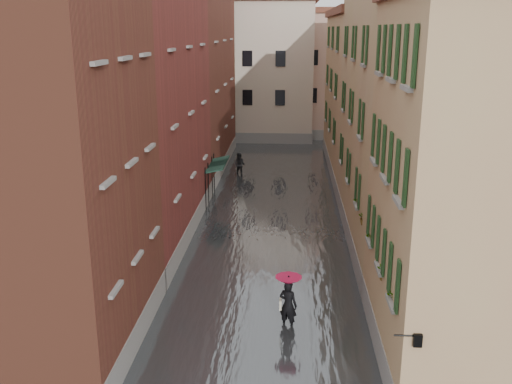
% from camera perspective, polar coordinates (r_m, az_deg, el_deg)
% --- Properties ---
extents(ground, '(120.00, 120.00, 0.00)m').
position_cam_1_polar(ground, '(21.93, 0.40, -12.95)').
color(ground, slate).
rests_on(ground, ground).
extents(floodwater, '(10.00, 60.00, 0.20)m').
position_cam_1_polar(floodwater, '(33.85, 1.61, -2.08)').
color(floodwater, '#494D51').
rests_on(floodwater, ground).
extents(building_left_near, '(6.00, 8.00, 13.00)m').
position_cam_1_polar(building_left_near, '(19.39, -21.07, 2.65)').
color(building_left_near, brown).
rests_on(building_left_near, ground).
extents(building_left_mid, '(6.00, 14.00, 12.50)m').
position_cam_1_polar(building_left_mid, '(29.60, -12.35, 7.17)').
color(building_left_mid, maroon).
rests_on(building_left_mid, ground).
extents(building_left_far, '(6.00, 16.00, 14.00)m').
position_cam_1_polar(building_left_far, '(44.04, -7.13, 11.21)').
color(building_left_far, brown).
rests_on(building_left_far, ground).
extents(building_right_near, '(6.00, 8.00, 11.50)m').
position_cam_1_polar(building_right_near, '(18.81, 21.89, -0.19)').
color(building_right_near, '#A57B55').
rests_on(building_right_near, ground).
extents(building_right_mid, '(6.00, 14.00, 13.00)m').
position_cam_1_polar(building_right_mid, '(29.07, 15.47, 7.31)').
color(building_right_mid, '#A27E62').
rests_on(building_right_mid, ground).
extents(building_right_far, '(6.00, 16.00, 11.50)m').
position_cam_1_polar(building_right_far, '(43.84, 11.49, 9.35)').
color(building_right_far, '#A57B55').
rests_on(building_right_far, ground).
extents(building_end_cream, '(12.00, 9.00, 13.00)m').
position_cam_1_polar(building_end_cream, '(57.44, -0.52, 11.94)').
color(building_end_cream, beige).
rests_on(building_end_cream, ground).
extents(building_end_pink, '(10.00, 9.00, 12.00)m').
position_cam_1_polar(building_end_pink, '(59.54, 8.47, 11.43)').
color(building_end_pink, tan).
rests_on(building_end_pink, ground).
extents(awning_near, '(1.09, 2.94, 2.80)m').
position_cam_1_polar(awning_near, '(34.93, -4.01, 2.49)').
color(awning_near, '#163227').
rests_on(awning_near, ground).
extents(awning_far, '(1.09, 2.71, 2.80)m').
position_cam_1_polar(awning_far, '(35.94, -3.80, 2.88)').
color(awning_far, '#163227').
rests_on(awning_far, ground).
extents(wall_lantern, '(0.71, 0.22, 0.35)m').
position_cam_1_polar(wall_lantern, '(15.56, 15.76, -13.98)').
color(wall_lantern, black).
rests_on(wall_lantern, ground).
extents(window_planters, '(0.59, 10.12, 0.84)m').
position_cam_1_polar(window_planters, '(21.13, 11.75, -4.01)').
color(window_planters, brown).
rests_on(window_planters, ground).
extents(pedestrian_main, '(0.99, 0.99, 2.06)m').
position_cam_1_polar(pedestrian_main, '(21.02, 3.24, -10.49)').
color(pedestrian_main, black).
rests_on(pedestrian_main, ground).
extents(pedestrian_far, '(1.02, 0.89, 1.77)m').
position_cam_1_polar(pedestrian_far, '(42.31, -1.64, 2.74)').
color(pedestrian_far, black).
rests_on(pedestrian_far, ground).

